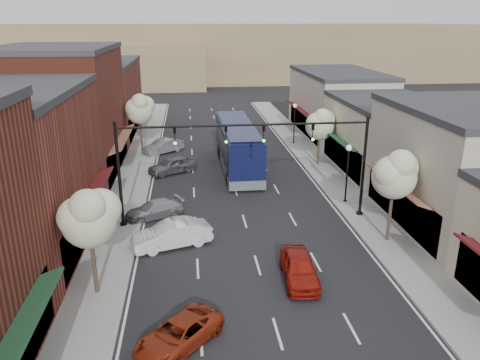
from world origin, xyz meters
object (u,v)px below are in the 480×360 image
object	(u,v)px
signal_mast_left	(156,158)
tree_left_near	(89,216)
tree_left_far	(140,109)
coach_bus	(238,146)
lamp_post_far	(295,117)
parked_car_e	(163,146)
tree_right_far	(320,123)
parked_car_a	(179,334)
parked_car_c	(154,209)
signal_mast_right	(330,153)
parked_car_d	(172,165)
tree_right_near	(396,173)
red_hatchback	(299,268)
parked_car_b	(172,234)
lamp_post_near	(348,164)

from	to	relation	value
signal_mast_left	tree_left_near	world-z (taller)	signal_mast_left
tree_left_far	coach_bus	world-z (taller)	tree_left_far
tree_left_near	lamp_post_far	world-z (taller)	tree_left_near
tree_left_far	parked_car_e	distance (m)	4.40
tree_right_far	parked_car_a	size ratio (longest dim) A/B	1.31
tree_right_far	parked_car_c	bearing A→B (deg)	-143.68
parked_car_c	tree_right_far	bearing A→B (deg)	101.67
signal_mast_right	tree_right_far	distance (m)	12.27
signal_mast_right	signal_mast_left	bearing A→B (deg)	180.00
parked_car_d	parked_car_e	size ratio (longest dim) A/B	1.00
signal_mast_right	tree_right_near	size ratio (longest dim) A/B	1.38
red_hatchback	parked_car_e	world-z (taller)	red_hatchback
tree_right_near	parked_car_d	size ratio (longest dim) A/B	1.37
parked_car_b	parked_car_a	bearing A→B (deg)	-14.42
lamp_post_near	parked_car_c	distance (m)	14.13
tree_right_near	signal_mast_right	bearing A→B (deg)	123.91
lamp_post_near	red_hatchback	world-z (taller)	lamp_post_near
signal_mast_left	tree_right_near	bearing A→B (deg)	-16.19
lamp_post_near	red_hatchback	distance (m)	12.08
parked_car_b	tree_left_far	bearing A→B (deg)	171.61
parked_car_c	tree_left_near	bearing A→B (deg)	-37.71
parked_car_b	parked_car_c	world-z (taller)	parked_car_b
parked_car_a	tree_left_near	bearing A→B (deg)	176.00
parked_car_a	lamp_post_near	bearing A→B (deg)	93.63
signal_mast_left	parked_car_d	distance (m)	11.78
tree_left_far	parked_car_b	xyz separation A→B (m)	(3.50, -21.10, -3.83)
tree_left_far	signal_mast_right	bearing A→B (deg)	-52.29
red_hatchback	parked_car_a	xyz separation A→B (m)	(-6.13, -4.53, -0.15)
parked_car_c	red_hatchback	bearing A→B (deg)	16.49
signal_mast_right	lamp_post_far	distance (m)	20.19
signal_mast_left	tree_right_far	bearing A→B (deg)	40.54
signal_mast_right	coach_bus	size ratio (longest dim) A/B	0.61
coach_bus	parked_car_d	distance (m)	6.15
tree_left_far	lamp_post_near	distance (m)	22.33
tree_left_near	tree_left_far	distance (m)	26.00
signal_mast_right	lamp_post_near	bearing A→B (deg)	48.95
red_hatchback	parked_car_b	xyz separation A→B (m)	(-6.67, 4.64, 0.05)
signal_mast_left	tree_right_near	xyz separation A→B (m)	(13.97, -4.05, -0.17)
signal_mast_left	tree_left_far	bearing A→B (deg)	98.35
lamp_post_far	coach_bus	distance (m)	10.65
tree_right_far	lamp_post_near	world-z (taller)	tree_right_far
signal_mast_right	tree_right_far	size ratio (longest dim) A/B	1.51
red_hatchback	parked_car_e	bearing A→B (deg)	111.07
signal_mast_left	tree_left_far	world-z (taller)	signal_mast_left
parked_car_e	coach_bus	bearing A→B (deg)	9.64
tree_right_far	parked_car_c	xyz separation A→B (m)	(-14.42, -10.60, -3.40)
parked_car_b	parked_car_c	size ratio (longest dim) A/B	1.16
lamp_post_near	parked_car_c	world-z (taller)	lamp_post_near
tree_right_far	tree_left_far	distance (m)	17.66
signal_mast_left	lamp_post_near	size ratio (longest dim) A/B	1.85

